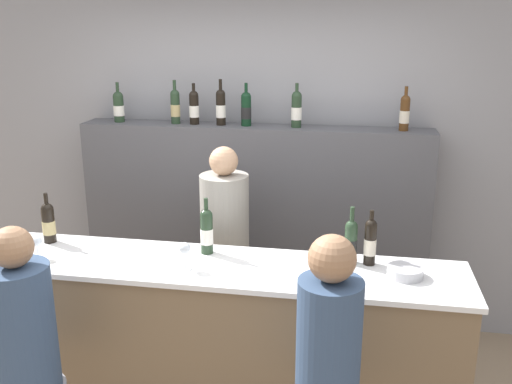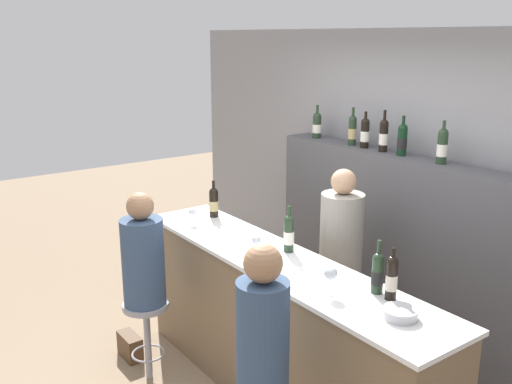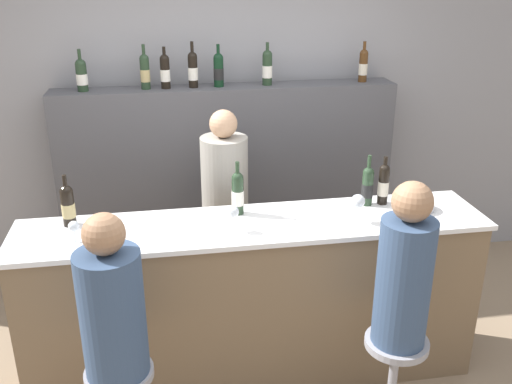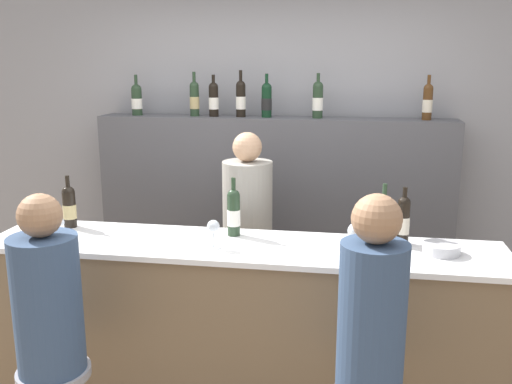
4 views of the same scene
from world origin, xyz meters
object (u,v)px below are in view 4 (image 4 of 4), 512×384
at_px(wine_bottle_counter_1, 234,212).
at_px(wine_bottle_backbar_4, 267,100).
at_px(wine_bottle_backbar_3, 241,98).
at_px(wine_bottle_counter_3, 403,220).
at_px(guest_seated_right, 372,310).
at_px(wine_bottle_counter_2, 383,220).
at_px(wine_bottle_backbar_2, 214,99).
at_px(wine_bottle_counter_0, 69,206).
at_px(metal_bowl, 441,249).
at_px(guest_seated_left, 47,295).
at_px(wine_glass_1, 213,228).
at_px(wine_bottle_backbar_0, 137,99).
at_px(wine_bottle_backbar_1, 194,98).
at_px(wine_glass_2, 356,232).
at_px(wine_glass_0, 59,224).
at_px(bartender, 248,260).
at_px(wine_bottle_backbar_5, 318,99).
at_px(wine_bottle_backbar_6, 428,101).

distance_m(wine_bottle_counter_1, wine_bottle_backbar_4, 1.24).
xyz_separation_m(wine_bottle_backbar_3, wine_bottle_backbar_4, (0.19, 0.00, -0.01)).
distance_m(wine_bottle_counter_3, guest_seated_right, 0.82).
bearing_deg(wine_bottle_counter_2, wine_bottle_backbar_2, 137.10).
bearing_deg(wine_bottle_counter_0, wine_bottle_counter_2, -0.00).
height_order(metal_bowl, guest_seated_left, guest_seated_left).
bearing_deg(wine_glass_1, guest_seated_right, -33.94).
distance_m(wine_bottle_backbar_0, guest_seated_right, 2.65).
xyz_separation_m(wine_bottle_backbar_1, wine_glass_2, (1.19, -1.35, -0.56)).
relative_size(wine_bottle_backbar_0, metal_bowl, 1.59).
relative_size(wine_bottle_backbar_2, wine_glass_0, 2.37).
bearing_deg(guest_seated_left, wine_glass_0, 111.85).
bearing_deg(wine_bottle_counter_1, wine_glass_2, -19.46).
bearing_deg(guest_seated_left, wine_glass_1, 39.73).
distance_m(guest_seated_left, bartender, 1.50).
xyz_separation_m(wine_bottle_backbar_1, wine_bottle_backbar_4, (0.54, 0.00, -0.00)).
relative_size(wine_bottle_backbar_3, bartender, 0.21).
relative_size(wine_bottle_backbar_5, metal_bowl, 1.68).
distance_m(wine_bottle_counter_1, guest_seated_left, 1.08).
xyz_separation_m(wine_bottle_counter_3, wine_bottle_backbar_1, (-1.44, 1.11, 0.55)).
bearing_deg(bartender, wine_glass_1, -93.03).
bearing_deg(wine_bottle_backbar_3, wine_bottle_counter_0, -126.24).
distance_m(wine_bottle_counter_2, guest_seated_left, 1.73).
height_order(wine_bottle_counter_2, wine_glass_1, wine_bottle_counter_2).
bearing_deg(wine_bottle_backbar_4, wine_bottle_backbar_2, -180.00).
distance_m(wine_bottle_backbar_6, bartender, 1.65).
bearing_deg(wine_bottle_backbar_5, bartender, -124.98).
bearing_deg(wine_bottle_counter_0, bartender, 28.71).
relative_size(wine_bottle_backbar_0, guest_seated_right, 0.33).
xyz_separation_m(wine_bottle_counter_0, wine_glass_0, (0.06, -0.24, -0.04)).
bearing_deg(wine_bottle_backbar_4, wine_bottle_backbar_6, -0.00).
bearing_deg(guest_seated_left, wine_bottle_counter_0, 109.44).
bearing_deg(wine_bottle_backbar_5, wine_bottle_backbar_6, -0.00).
bearing_deg(wine_glass_0, wine_bottle_counter_3, 7.32).
relative_size(wine_bottle_counter_2, wine_bottle_backbar_2, 1.08).
height_order(wine_bottle_counter_3, wine_bottle_backbar_6, wine_bottle_backbar_6).
bearing_deg(wine_bottle_counter_2, wine_bottle_counter_3, -0.00).
bearing_deg(metal_bowl, wine_bottle_backbar_0, 149.13).
bearing_deg(wine_glass_1, wine_glass_0, 180.00).
bearing_deg(wine_bottle_backbar_3, wine_glass_1, -85.21).
bearing_deg(wine_bottle_backbar_4, wine_bottle_backbar_5, 0.00).
relative_size(wine_bottle_counter_0, bartender, 0.19).
xyz_separation_m(wine_glass_0, metal_bowl, (2.03, 0.11, -0.06)).
relative_size(wine_bottle_backbar_4, wine_glass_2, 1.81).
relative_size(wine_bottle_counter_1, wine_bottle_backbar_4, 1.06).
relative_size(wine_glass_2, bartender, 0.11).
bearing_deg(wine_bottle_backbar_2, bartender, -58.40).
relative_size(wine_bottle_counter_0, wine_bottle_counter_2, 0.95).
xyz_separation_m(wine_bottle_backbar_0, wine_bottle_backbar_4, (0.99, -0.00, 0.01)).
bearing_deg(wine_bottle_backbar_2, wine_bottle_counter_0, -118.80).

